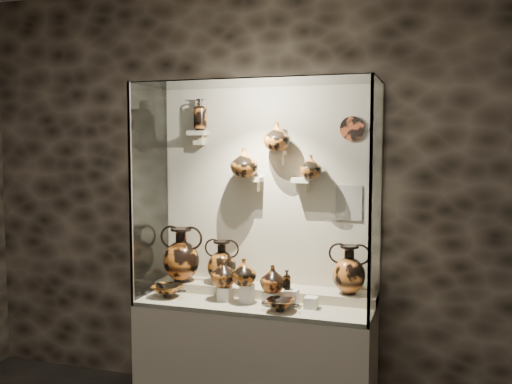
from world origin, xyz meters
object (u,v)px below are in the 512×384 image
Objects in this scene: jug_b at (244,272)px; lekythos_tall at (200,113)px; ovoid_vase_c at (311,167)px; amphora_left at (181,254)px; kylix_left at (168,290)px; lekythos_small at (287,279)px; amphora_mid at (222,262)px; ovoid_vase_a at (244,163)px; jug_c at (273,279)px; kylix_right at (280,304)px; jug_a at (223,273)px; ovoid_vase_b at (277,137)px; amphora_right at (349,269)px.

jug_b is 1.27m from lekythos_tall.
jug_b is 1.12× the size of ovoid_vase_c.
amphora_left reaches higher than jug_b.
jug_b is (0.58, -0.19, -0.06)m from amphora_left.
kylix_left is at bearing 179.83° from jug_b.
kylix_left is at bearing 171.56° from lekythos_small.
amphora_left is at bearing 170.93° from amphora_mid.
jug_b is 0.82m from ovoid_vase_a.
jug_c is at bearing 2.09° from lekythos_tall.
lekythos_small is 0.70× the size of ovoid_vase_a.
amphora_left is at bearing 157.73° from lekythos_small.
lekythos_small reaches higher than kylix_right.
ovoid_vase_a is (-0.29, 0.22, 0.81)m from jug_c.
lekythos_small is at bearing -25.39° from ovoid_vase_a.
lekythos_tall reaches higher than amphora_mid.
lekythos_tall is at bearing 47.84° from kylix_left.
jug_a is 0.91× the size of ovoid_vase_a.
kylix_right is 1.22× the size of ovoid_vase_b.
lekythos_small is 0.91m from kylix_left.
amphora_right is at bearing 3.69° from ovoid_vase_b.
ovoid_vase_c is at bearing 67.36° from kylix_right.
lekythos_small is 0.91× the size of ovoid_vase_c.
jug_c is at bearing -20.02° from jug_a.
kylix_right is 1.58m from lekythos_tall.
ovoid_vase_c is at bearing 26.72° from jug_c.
amphora_right is 1.87× the size of jug_b.
jug_a is at bearing -105.46° from ovoid_vase_a.
ovoid_vase_a reaches higher than jug_b.
ovoid_vase_a reaches higher than lekythos_small.
amphora_mid is 0.34m from jug_b.
ovoid_vase_a is (-0.40, 0.24, 0.80)m from lekythos_small.
kylix_right is 0.91× the size of lekythos_tall.
ovoid_vase_b reaches higher than kylix_left.
jug_b is at bearing 166.17° from jug_c.
amphora_left is at bearing -114.20° from lekythos_tall.
amphora_right is at bearing 13.26° from jug_b.
amphora_right reaches higher than jug_c.
kylix_right is (0.89, -0.09, -0.01)m from kylix_left.
jug_a is (0.41, -0.16, -0.08)m from amphora_left.
ovoid_vase_c is (1.01, 0.31, 0.92)m from kylix_left.
amphora_left is at bearing 158.90° from jug_b.
kylix_right is at bearing -62.41° from ovoid_vase_b.
jug_a is 1.00m from ovoid_vase_c.
jug_a is 1.24m from lekythos_tall.
lekythos_tall reaches higher than kylix_right.
ovoid_vase_a reaches higher than kylix_left.
lekythos_small is 0.75× the size of ovoid_vase_b.
ovoid_vase_a is (0.51, 0.28, 0.94)m from kylix_left.
amphora_right is 1.27× the size of kylix_left.
jug_b is 1.23× the size of lekythos_small.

